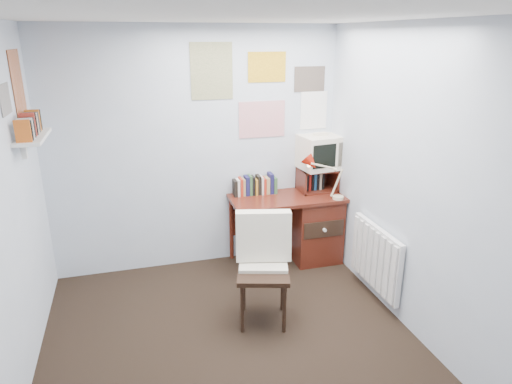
# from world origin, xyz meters

# --- Properties ---
(ground) EXTENTS (3.50, 3.50, 0.00)m
(ground) POSITION_xyz_m (0.00, 0.00, 0.00)
(ground) COLOR black
(ground) RESTS_ON ground
(back_wall) EXTENTS (3.00, 0.02, 2.50)m
(back_wall) POSITION_xyz_m (0.00, 1.75, 1.25)
(back_wall) COLOR silver
(back_wall) RESTS_ON ground
(right_wall) EXTENTS (0.02, 3.50, 2.50)m
(right_wall) POSITION_xyz_m (1.50, 0.00, 1.25)
(right_wall) COLOR silver
(right_wall) RESTS_ON ground
(ceiling) EXTENTS (3.00, 3.50, 0.02)m
(ceiling) POSITION_xyz_m (0.00, 0.00, 2.50)
(ceiling) COLOR white
(ceiling) RESTS_ON back_wall
(desk) EXTENTS (1.20, 0.55, 0.76)m
(desk) POSITION_xyz_m (1.17, 1.48, 0.41)
(desk) COLOR #541E13
(desk) RESTS_ON ground
(desk_chair) EXTENTS (0.59, 0.57, 0.93)m
(desk_chair) POSITION_xyz_m (0.34, 0.47, 0.47)
(desk_chair) COLOR black
(desk_chair) RESTS_ON ground
(desk_lamp) EXTENTS (0.36, 0.34, 0.42)m
(desk_lamp) POSITION_xyz_m (1.39, 1.27, 0.97)
(desk_lamp) COLOR red
(desk_lamp) RESTS_ON desk
(tv_riser) EXTENTS (0.40, 0.30, 0.25)m
(tv_riser) POSITION_xyz_m (1.29, 1.59, 0.89)
(tv_riser) COLOR #541E13
(tv_riser) RESTS_ON desk
(crt_tv) EXTENTS (0.46, 0.43, 0.39)m
(crt_tv) POSITION_xyz_m (1.31, 1.61, 1.21)
(crt_tv) COLOR beige
(crt_tv) RESTS_ON tv_riser
(book_row) EXTENTS (0.60, 0.14, 0.22)m
(book_row) POSITION_xyz_m (0.66, 1.66, 0.87)
(book_row) COLOR #541E13
(book_row) RESTS_ON desk
(radiator) EXTENTS (0.09, 0.80, 0.60)m
(radiator) POSITION_xyz_m (1.46, 0.55, 0.42)
(radiator) COLOR white
(radiator) RESTS_ON right_wall
(wall_shelf) EXTENTS (0.20, 0.62, 0.24)m
(wall_shelf) POSITION_xyz_m (-1.40, 1.10, 1.62)
(wall_shelf) COLOR white
(wall_shelf) RESTS_ON left_wall
(posters_back) EXTENTS (1.20, 0.01, 0.90)m
(posters_back) POSITION_xyz_m (0.70, 1.74, 1.85)
(posters_back) COLOR white
(posters_back) RESTS_ON back_wall
(posters_left) EXTENTS (0.01, 0.70, 0.60)m
(posters_left) POSITION_xyz_m (-1.49, 1.10, 2.00)
(posters_left) COLOR white
(posters_left) RESTS_ON left_wall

